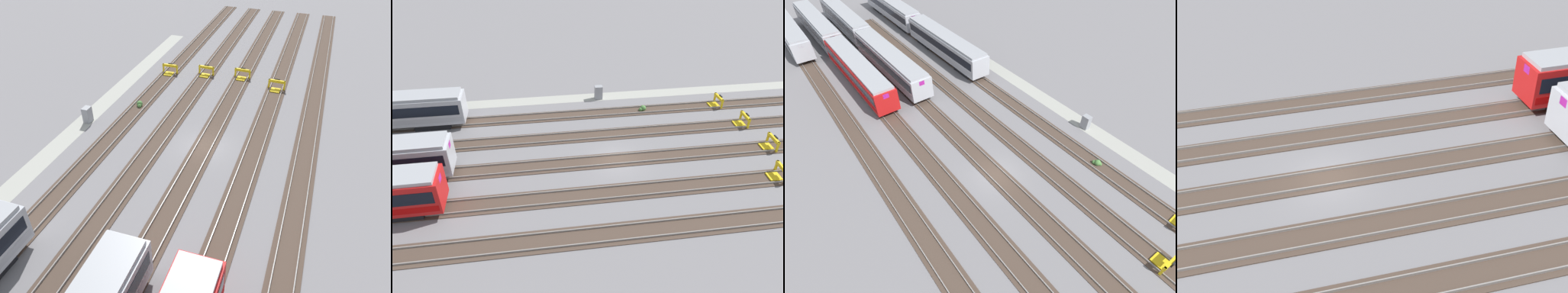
% 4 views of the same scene
% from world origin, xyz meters
% --- Properties ---
extents(ground_plane, '(400.00, 400.00, 0.00)m').
position_xyz_m(ground_plane, '(0.00, 0.00, 0.00)').
color(ground_plane, slate).
extents(service_walkway, '(54.00, 2.00, 0.01)m').
position_xyz_m(service_walkway, '(0.00, -13.03, 0.00)').
color(service_walkway, '#9E9E93').
rests_on(service_walkway, ground).
extents(rail_track_nearest, '(90.00, 2.23, 0.21)m').
position_xyz_m(rail_track_nearest, '(0.00, -8.99, 0.04)').
color(rail_track_nearest, '#47382D').
rests_on(rail_track_nearest, ground).
extents(rail_track_near_inner, '(90.00, 2.23, 0.21)m').
position_xyz_m(rail_track_near_inner, '(0.00, -4.49, 0.04)').
color(rail_track_near_inner, '#47382D').
rests_on(rail_track_near_inner, ground).
extents(rail_track_middle, '(90.00, 2.24, 0.21)m').
position_xyz_m(rail_track_middle, '(0.00, 0.00, 0.04)').
color(rail_track_middle, '#47382D').
rests_on(rail_track_middle, ground).
extents(rail_track_far_inner, '(90.00, 2.23, 0.21)m').
position_xyz_m(rail_track_far_inner, '(0.00, 4.49, 0.04)').
color(rail_track_far_inner, '#47382D').
rests_on(rail_track_far_inner, ground).
extents(rail_track_farthest, '(90.00, 2.23, 0.21)m').
position_xyz_m(rail_track_farthest, '(0.00, 8.99, 0.04)').
color(rail_track_farthest, '#47382D').
rests_on(rail_track_farthest, ground).
extents(bumper_stop_nearest_track, '(1.37, 2.01, 1.22)m').
position_xyz_m(bumper_stop_nearest_track, '(-13.67, -8.98, 0.51)').
color(bumper_stop_nearest_track, gold).
rests_on(bumper_stop_nearest_track, ground).
extents(bumper_stop_near_inner_track, '(1.36, 2.01, 1.22)m').
position_xyz_m(bumper_stop_near_inner_track, '(-14.64, -4.50, 0.51)').
color(bumper_stop_near_inner_track, gold).
rests_on(bumper_stop_near_inner_track, ground).
extents(bumper_stop_middle_track, '(1.36, 2.01, 1.22)m').
position_xyz_m(bumper_stop_middle_track, '(-15.25, -0.01, 0.51)').
color(bumper_stop_middle_track, gold).
rests_on(bumper_stop_middle_track, ground).
extents(bumper_stop_far_inner_track, '(1.38, 2.01, 1.22)m').
position_xyz_m(bumper_stop_far_inner_track, '(-13.49, 4.48, 0.51)').
color(bumper_stop_far_inner_track, gold).
rests_on(bumper_stop_far_inner_track, ground).
extents(electrical_cabinet, '(0.90, 0.73, 1.60)m').
position_xyz_m(electrical_cabinet, '(-0.39, -12.62, 0.80)').
color(electrical_cabinet, gray).
rests_on(electrical_cabinet, ground).
extents(weed_clump, '(0.92, 0.70, 0.64)m').
position_xyz_m(weed_clump, '(-4.92, -9.01, 0.24)').
color(weed_clump, '#4C7F3D').
rests_on(weed_clump, ground).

